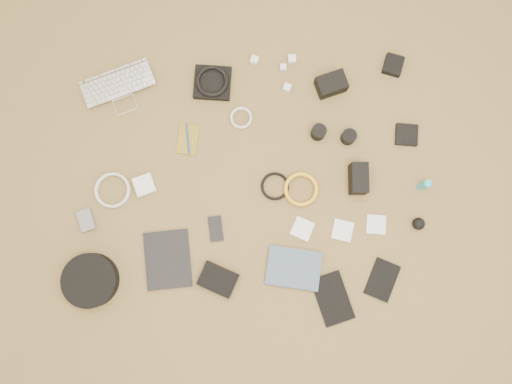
{
  "coord_description": "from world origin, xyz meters",
  "views": [
    {
      "loc": [
        0.02,
        -0.27,
        2.02
      ],
      "look_at": [
        0.02,
        -0.03,
        0.02
      ],
      "focal_mm": 35.0,
      "sensor_mm": 36.0,
      "label": 1
    }
  ],
  "objects_px": {
    "tablet": "(168,260)",
    "headphone_case": "(90,280)",
    "dslr_camera": "(331,84)",
    "phone": "(216,229)",
    "laptop": "(121,93)",
    "paperback": "(291,288)"
  },
  "relations": [
    {
      "from": "dslr_camera",
      "to": "phone",
      "type": "height_order",
      "value": "dslr_camera"
    },
    {
      "from": "phone",
      "to": "headphone_case",
      "type": "height_order",
      "value": "headphone_case"
    },
    {
      "from": "dslr_camera",
      "to": "headphone_case",
      "type": "bearing_deg",
      "value": -159.48
    },
    {
      "from": "phone",
      "to": "tablet",
      "type": "bearing_deg",
      "value": -154.61
    },
    {
      "from": "headphone_case",
      "to": "phone",
      "type": "bearing_deg",
      "value": 23.05
    },
    {
      "from": "tablet",
      "to": "phone",
      "type": "bearing_deg",
      "value": 26.67
    },
    {
      "from": "phone",
      "to": "dslr_camera",
      "type": "bearing_deg",
      "value": 43.97
    },
    {
      "from": "laptop",
      "to": "paperback",
      "type": "height_order",
      "value": "laptop"
    },
    {
      "from": "headphone_case",
      "to": "paperback",
      "type": "height_order",
      "value": "headphone_case"
    },
    {
      "from": "laptop",
      "to": "headphone_case",
      "type": "height_order",
      "value": "headphone_case"
    },
    {
      "from": "phone",
      "to": "headphone_case",
      "type": "distance_m",
      "value": 0.53
    },
    {
      "from": "phone",
      "to": "paperback",
      "type": "height_order",
      "value": "paperback"
    },
    {
      "from": "dslr_camera",
      "to": "phone",
      "type": "relative_size",
      "value": 1.15
    },
    {
      "from": "tablet",
      "to": "phone",
      "type": "height_order",
      "value": "tablet"
    },
    {
      "from": "tablet",
      "to": "headphone_case",
      "type": "height_order",
      "value": "headphone_case"
    },
    {
      "from": "laptop",
      "to": "tablet",
      "type": "xyz_separation_m",
      "value": [
        0.21,
        -0.68,
        -0.01
      ]
    },
    {
      "from": "laptop",
      "to": "paperback",
      "type": "bearing_deg",
      "value": -69.77
    },
    {
      "from": "laptop",
      "to": "headphone_case",
      "type": "distance_m",
      "value": 0.77
    },
    {
      "from": "tablet",
      "to": "paperback",
      "type": "relative_size",
      "value": 1.1
    },
    {
      "from": "tablet",
      "to": "headphone_case",
      "type": "bearing_deg",
      "value": -171.04
    },
    {
      "from": "dslr_camera",
      "to": "phone",
      "type": "distance_m",
      "value": 0.76
    },
    {
      "from": "dslr_camera",
      "to": "paperback",
      "type": "relative_size",
      "value": 0.56
    }
  ]
}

